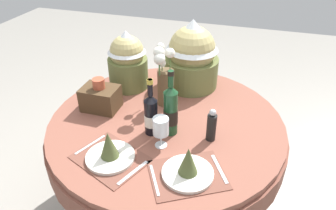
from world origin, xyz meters
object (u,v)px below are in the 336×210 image
object	(u,v)px
flower_vase	(165,79)
gift_tub_back_centre	(192,53)
wine_glass_right	(161,127)
place_setting_left	(110,151)
wine_bottle_left	(171,110)
wine_bottle_centre	(151,114)
gift_tub_back_left	(127,58)
dining_table	(166,136)
woven_basket_side_left	(101,97)
pepper_mill	(211,126)
place_setting_right	(188,167)

from	to	relation	value
flower_vase	gift_tub_back_centre	distance (m)	0.31
wine_glass_right	place_setting_left	bearing A→B (deg)	-140.87
place_setting_left	wine_bottle_left	size ratio (longest dim) A/B	1.11
wine_bottle_left	wine_bottle_centre	world-z (taller)	wine_bottle_left
place_setting_left	gift_tub_back_left	world-z (taller)	gift_tub_back_left
dining_table	woven_basket_side_left	xyz separation A→B (m)	(-0.41, 0.00, 0.20)
dining_table	woven_basket_side_left	distance (m)	0.46
wine_bottle_centre	place_setting_left	bearing A→B (deg)	-115.52
dining_table	wine_bottle_left	xyz separation A→B (m)	(0.06, -0.10, 0.27)
place_setting_left	flower_vase	bearing A→B (deg)	79.15
flower_vase	pepper_mill	xyz separation A→B (m)	(0.33, -0.26, -0.09)
place_setting_left	woven_basket_side_left	world-z (taller)	woven_basket_side_left
gift_tub_back_left	woven_basket_side_left	size ratio (longest dim) A/B	1.83
pepper_mill	woven_basket_side_left	xyz separation A→B (m)	(-0.69, 0.10, -0.01)
dining_table	woven_basket_side_left	world-z (taller)	woven_basket_side_left
wine_glass_right	pepper_mill	xyz separation A→B (m)	(0.23, 0.13, -0.03)
place_setting_right	wine_bottle_left	bearing A→B (deg)	120.42
wine_bottle_left	woven_basket_side_left	bearing A→B (deg)	167.07
gift_tub_back_left	place_setting_left	bearing A→B (deg)	-74.34
place_setting_left	wine_bottle_left	xyz separation A→B (m)	(0.22, 0.29, 0.10)
place_setting_left	pepper_mill	xyz separation A→B (m)	(0.44, 0.29, 0.04)
dining_table	gift_tub_back_left	size ratio (longest dim) A/B	3.50
pepper_mill	wine_bottle_centre	bearing A→B (deg)	-173.47
wine_bottle_centre	gift_tub_back_centre	world-z (taller)	gift_tub_back_centre
pepper_mill	gift_tub_back_centre	world-z (taller)	gift_tub_back_centre
place_setting_left	gift_tub_back_centre	xyz separation A→B (m)	(0.20, 0.84, 0.19)
woven_basket_side_left	place_setting_left	bearing A→B (deg)	-57.98
pepper_mill	gift_tub_back_left	xyz separation A→B (m)	(-0.64, 0.41, 0.12)
wine_bottle_left	wine_bottle_centre	distance (m)	0.11
dining_table	place_setting_right	world-z (taller)	place_setting_right
wine_bottle_left	wine_glass_right	distance (m)	0.12
place_setting_left	woven_basket_side_left	bearing A→B (deg)	122.02
place_setting_right	wine_glass_right	bearing A→B (deg)	138.19
wine_bottle_centre	woven_basket_side_left	xyz separation A→B (m)	(-0.37, 0.14, -0.04)
gift_tub_back_centre	woven_basket_side_left	xyz separation A→B (m)	(-0.45, -0.44, -0.16)
place_setting_left	pepper_mill	distance (m)	0.53
place_setting_left	wine_bottle_centre	xyz separation A→B (m)	(0.12, 0.26, 0.07)
flower_vase	woven_basket_side_left	world-z (taller)	flower_vase
wine_bottle_centre	pepper_mill	bearing A→B (deg)	6.53
place_setting_right	gift_tub_back_centre	xyz separation A→B (m)	(-0.19, 0.83, 0.19)
place_setting_left	wine_glass_right	xyz separation A→B (m)	(0.21, 0.17, 0.07)
flower_vase	wine_bottle_left	distance (m)	0.29
gift_tub_back_left	woven_basket_side_left	bearing A→B (deg)	-99.76
wine_glass_right	woven_basket_side_left	size ratio (longest dim) A/B	0.79
dining_table	place_setting_left	distance (m)	0.46
dining_table	wine_glass_right	world-z (taller)	wine_glass_right
flower_vase	wine_glass_right	world-z (taller)	flower_vase
wine_bottle_centre	pepper_mill	xyz separation A→B (m)	(0.32, 0.04, -0.03)
wine_bottle_left	wine_glass_right	bearing A→B (deg)	-97.01
gift_tub_back_left	gift_tub_back_centre	xyz separation A→B (m)	(0.40, 0.14, 0.03)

